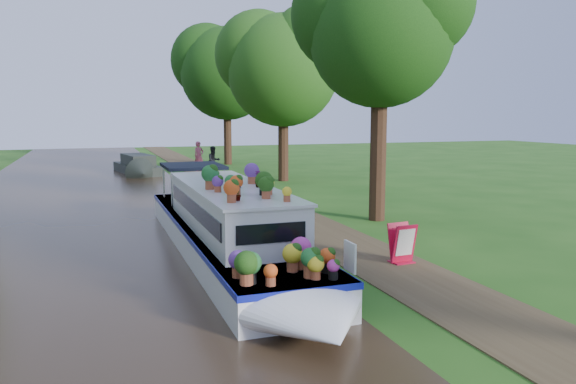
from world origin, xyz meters
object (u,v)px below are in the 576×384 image
at_px(pedestrian_dark, 214,161).
at_px(pedestrian_pink, 199,156).
at_px(second_boat, 138,166).
at_px(plant_boat, 229,226).
at_px(sandwich_board, 402,245).

bearing_deg(pedestrian_dark, pedestrian_pink, 78.50).
relative_size(second_boat, pedestrian_pink, 3.36).
bearing_deg(pedestrian_pink, plant_boat, -121.53).
distance_m(plant_boat, second_boat, 21.77).
relative_size(plant_boat, second_boat, 2.13).
bearing_deg(pedestrian_pink, pedestrian_dark, -104.81).
height_order(plant_boat, sandwich_board, plant_boat).
relative_size(sandwich_board, pedestrian_dark, 0.56).
height_order(second_boat, pedestrian_dark, pedestrian_dark).
xyz_separation_m(plant_boat, second_boat, (-0.50, 21.76, -0.37)).
height_order(plant_boat, pedestrian_dark, plant_boat).
bearing_deg(second_boat, pedestrian_dark, -39.92).
height_order(plant_boat, second_boat, plant_boat).
distance_m(second_boat, pedestrian_dark, 4.85).
height_order(sandwich_board, pedestrian_pink, pedestrian_pink).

